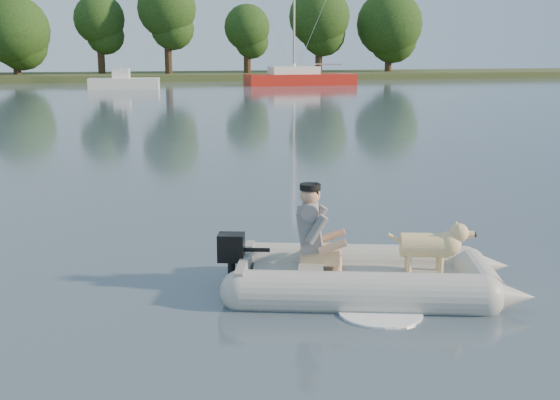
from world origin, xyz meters
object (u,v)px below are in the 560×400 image
object	(u,v)px
dog	(424,249)
sailboat	(299,78)
dinghy	(370,243)
man	(312,226)
motorboat	(124,75)

from	to	relation	value
dog	sailboat	world-z (taller)	sailboat
dinghy	man	world-z (taller)	man
dog	man	bearing A→B (deg)	180.00
motorboat	sailboat	size ratio (longest dim) A/B	0.43
dinghy	motorboat	xyz separation A→B (m)	(-1.68, 45.49, 0.39)
dog	sailboat	bearing A→B (deg)	93.61
man	motorboat	xyz separation A→B (m)	(-1.01, 45.23, 0.20)
man	motorboat	world-z (taller)	motorboat
motorboat	dinghy	bearing A→B (deg)	-79.83
sailboat	dinghy	bearing A→B (deg)	-106.64
dinghy	sailboat	world-z (taller)	sailboat
motorboat	sailboat	bearing A→B (deg)	18.32
motorboat	sailboat	distance (m)	14.23
dinghy	sailboat	bearing A→B (deg)	92.84
man	sailboat	xyz separation A→B (m)	(12.99, 47.77, -0.26)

